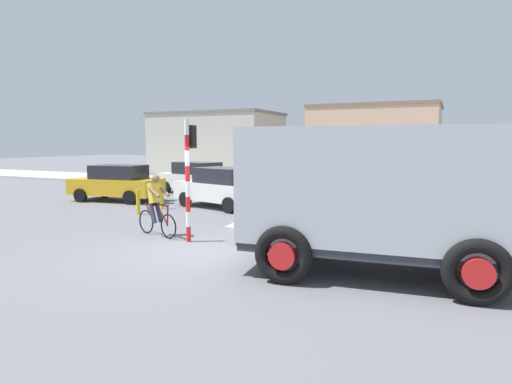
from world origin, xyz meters
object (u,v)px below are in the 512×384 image
at_px(car_red_near, 117,183).
at_px(car_far_side, 196,177).
at_px(truck_foreground, 378,191).
at_px(bollard_far, 162,198).
at_px(car_white_mid, 222,187).
at_px(cyclist, 156,205).
at_px(bollard_near, 138,202).
at_px(traffic_light_pole, 189,163).

height_order(car_red_near, car_far_side, same).
distance_m(truck_foreground, bollard_far, 10.41).
bearing_deg(bollard_far, car_white_mid, 34.41).
height_order(car_red_near, bollard_far, car_red_near).
bearing_deg(truck_foreground, car_far_side, 136.88).
distance_m(cyclist, car_red_near, 8.01).
height_order(cyclist, bollard_far, cyclist).
bearing_deg(car_red_near, bollard_near, -37.39).
xyz_separation_m(truck_foreground, car_white_mid, (-7.08, 6.35, -0.85)).
distance_m(bollard_near, bollard_far, 1.40).
bearing_deg(truck_foreground, cyclist, 171.24).
bearing_deg(bollard_near, truck_foreground, -21.75).
bearing_deg(car_white_mid, bollard_near, -125.56).
distance_m(truck_foreground, car_red_near, 13.75).
relative_size(cyclist, car_white_mid, 0.40).
bearing_deg(car_white_mid, bollard_far, -145.59).
xyz_separation_m(bollard_near, bollard_far, (0.00, 1.40, 0.00)).
xyz_separation_m(truck_foreground, traffic_light_pole, (-4.96, 0.81, 0.40)).
relative_size(cyclist, car_red_near, 0.41).
bearing_deg(car_red_near, car_white_mid, 2.82).
height_order(car_white_mid, bollard_far, car_white_mid).
relative_size(traffic_light_pole, bollard_far, 3.56).
height_order(cyclist, traffic_light_pole, traffic_light_pole).
height_order(cyclist, bollard_near, cyclist).
height_order(traffic_light_pole, car_far_side, traffic_light_pole).
bearing_deg(bollard_far, bollard_near, -90.00).
distance_m(traffic_light_pole, bollard_near, 5.21).
height_order(truck_foreground, bollard_far, truck_foreground).
distance_m(car_far_side, bollard_near, 6.64).
bearing_deg(traffic_light_pole, cyclist, 173.36).
relative_size(car_white_mid, bollard_far, 4.79).
distance_m(cyclist, car_far_side, 10.15).
height_order(traffic_light_pole, bollard_near, traffic_light_pole).
bearing_deg(cyclist, truck_foreground, -8.76).
bearing_deg(car_far_side, bollard_near, -75.47).
relative_size(truck_foreground, bollard_near, 6.26).
height_order(truck_foreground, cyclist, truck_foreground).
height_order(traffic_light_pole, car_white_mid, traffic_light_pole).
relative_size(truck_foreground, traffic_light_pole, 1.76).
bearing_deg(bollard_far, truck_foreground, -28.98).
height_order(car_white_mid, car_far_side, same).
distance_m(truck_foreground, car_white_mid, 9.55).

